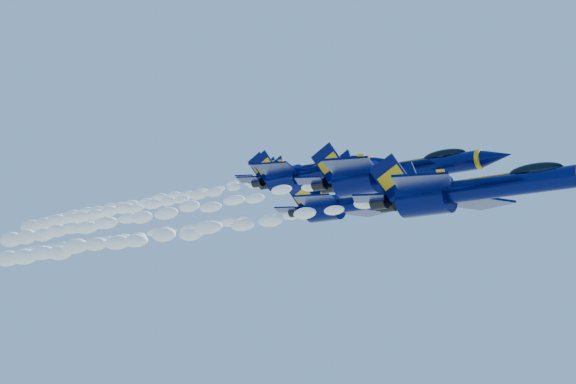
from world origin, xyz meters
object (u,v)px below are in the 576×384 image
Objects in this scene: jet_second at (394,172)px; jet_fifth at (300,172)px; jet_third at (352,204)px; jet_lead at (472,189)px; jet_fourth at (312,173)px.

jet_second is 0.92× the size of jet_fifth.
jet_lead is at bearing -40.46° from jet_third.
jet_third is at bearing 139.54° from jet_lead.
jet_fourth reaches higher than jet_third.
jet_second is 0.92× the size of jet_fourth.
jet_lead is 0.88× the size of jet_fourth.
jet_fifth is (-35.38, 29.63, 12.05)m from jet_lead.
jet_third is 22.29m from jet_fifth.
jet_fourth reaches higher than jet_second.
jet_fifth reaches higher than jet_third.
jet_second is 1.01× the size of jet_third.
jet_third is at bearing -39.33° from jet_fifth.
jet_fifth is at bearing 140.67° from jet_third.
jet_fifth is (-16.06, 13.15, 8.12)m from jet_third.
jet_third is 10.76m from jet_fourth.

